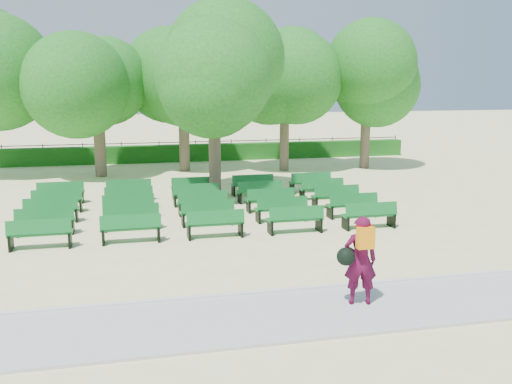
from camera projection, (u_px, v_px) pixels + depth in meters
ground at (222, 222)px, 17.61m from camera, size 120.00×120.00×0.00m
paving at (290, 315)px, 10.53m from camera, size 30.00×2.20×0.06m
curb at (274, 292)px, 11.63m from camera, size 30.00×0.12×0.10m
hedge at (178, 153)px, 30.91m from camera, size 26.00×0.70×0.90m
fence at (178, 160)px, 31.38m from camera, size 26.00×0.10×1.02m
tree_line at (187, 173)px, 27.17m from camera, size 21.80×6.80×7.04m
bench_array at (202, 212)px, 18.60m from camera, size 1.60×0.51×1.01m
tree_among at (214, 78)px, 20.17m from camera, size 4.75×4.75×6.56m
person at (359, 259)px, 10.82m from camera, size 0.85×0.55×1.73m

